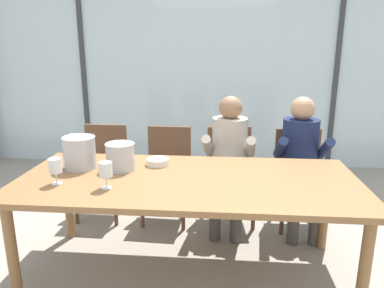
# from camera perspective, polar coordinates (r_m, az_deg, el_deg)

# --- Properties ---
(ground) EXTENTS (14.00, 14.00, 0.00)m
(ground) POSITION_cam_1_polar(r_m,az_deg,el_deg) (3.71, 0.88, -10.74)
(ground) COLOR #9E9384
(window_glass_panel) EXTENTS (7.55, 0.03, 2.60)m
(window_glass_panel) POSITION_cam_1_polar(r_m,az_deg,el_deg) (4.96, 2.29, 11.40)
(window_glass_panel) COLOR silver
(window_glass_panel) RESTS_ON ground
(window_mullion_left) EXTENTS (0.06, 0.06, 2.60)m
(window_mullion_left) POSITION_cam_1_polar(r_m,az_deg,el_deg) (5.29, -16.77, 11.02)
(window_mullion_left) COLOR #38383D
(window_mullion_left) RESTS_ON ground
(window_mullion_right) EXTENTS (0.06, 0.06, 2.60)m
(window_mullion_right) POSITION_cam_1_polar(r_m,az_deg,el_deg) (5.14, 21.88, 10.49)
(window_mullion_right) COLOR #38383D
(window_mullion_right) RESTS_ON ground
(hillside_vineyard) EXTENTS (13.55, 2.40, 1.54)m
(hillside_vineyard) POSITION_cam_1_polar(r_m,az_deg,el_deg) (8.22, 3.33, 9.11)
(hillside_vineyard) COLOR #386633
(hillside_vineyard) RESTS_ON ground
(dining_table) EXTENTS (2.35, 1.05, 0.74)m
(dining_table) POSITION_cam_1_polar(r_m,az_deg,el_deg) (2.52, -0.69, -6.78)
(dining_table) COLOR olive
(dining_table) RESTS_ON ground
(chair_near_curtain) EXTENTS (0.45, 0.45, 0.88)m
(chair_near_curtain) POSITION_cam_1_polar(r_m,az_deg,el_deg) (3.65, -13.80, -2.97)
(chair_near_curtain) COLOR brown
(chair_near_curtain) RESTS_ON ground
(chair_left_of_center) EXTENTS (0.46, 0.46, 0.88)m
(chair_left_of_center) POSITION_cam_1_polar(r_m,az_deg,el_deg) (3.47, -3.86, -3.50)
(chair_left_of_center) COLOR brown
(chair_left_of_center) RESTS_ON ground
(chair_center) EXTENTS (0.48, 0.48, 0.88)m
(chair_center) POSITION_cam_1_polar(r_m,az_deg,el_deg) (3.46, 6.00, -3.58)
(chair_center) COLOR brown
(chair_center) RESTS_ON ground
(chair_right_of_center) EXTENTS (0.46, 0.46, 0.88)m
(chair_right_of_center) POSITION_cam_1_polar(r_m,az_deg,el_deg) (3.50, 16.56, -3.92)
(chair_right_of_center) COLOR brown
(chair_right_of_center) RESTS_ON ground
(person_beige_jumper) EXTENTS (0.48, 0.63, 1.20)m
(person_beige_jumper) POSITION_cam_1_polar(r_m,az_deg,el_deg) (3.26, 5.87, -1.55)
(person_beige_jumper) COLOR #B7AD9E
(person_beige_jumper) RESTS_ON ground
(person_navy_polo) EXTENTS (0.46, 0.61, 1.20)m
(person_navy_polo) POSITION_cam_1_polar(r_m,az_deg,el_deg) (3.34, 16.87, -1.76)
(person_navy_polo) COLOR #192347
(person_navy_polo) RESTS_ON ground
(ice_bucket_primary) EXTENTS (0.22, 0.22, 0.20)m
(ice_bucket_primary) POSITION_cam_1_polar(r_m,az_deg,el_deg) (2.68, -11.28, -1.89)
(ice_bucket_primary) COLOR #B7B7BC
(ice_bucket_primary) RESTS_ON dining_table
(ice_bucket_secondary) EXTENTS (0.24, 0.24, 0.24)m
(ice_bucket_secondary) POSITION_cam_1_polar(r_m,az_deg,el_deg) (2.79, -17.39, -1.22)
(ice_bucket_secondary) COLOR #B7B7BC
(ice_bucket_secondary) RESTS_ON dining_table
(tasting_bowl) EXTENTS (0.17, 0.17, 0.05)m
(tasting_bowl) POSITION_cam_1_polar(r_m,az_deg,el_deg) (2.77, -5.46, -2.83)
(tasting_bowl) COLOR silver
(tasting_bowl) RESTS_ON dining_table
(wine_glass_by_left_taster) EXTENTS (0.08, 0.08, 0.17)m
(wine_glass_by_left_taster) POSITION_cam_1_polar(r_m,az_deg,el_deg) (2.35, -13.51, -4.14)
(wine_glass_by_left_taster) COLOR silver
(wine_glass_by_left_taster) RESTS_ON dining_table
(wine_glass_near_bucket) EXTENTS (0.08, 0.08, 0.17)m
(wine_glass_near_bucket) POSITION_cam_1_polar(r_m,az_deg,el_deg) (2.52, -20.85, -3.40)
(wine_glass_near_bucket) COLOR silver
(wine_glass_near_bucket) RESTS_ON dining_table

